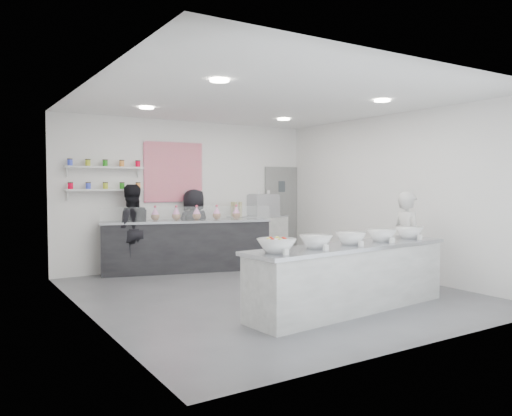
{
  "coord_description": "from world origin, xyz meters",
  "views": [
    {
      "loc": [
        -4.3,
        -6.48,
        1.72
      ],
      "look_at": [
        0.01,
        0.4,
        1.32
      ],
      "focal_mm": 35.0,
      "sensor_mm": 36.0,
      "label": 1
    }
  ],
  "objects_px": {
    "back_bar": "(187,246)",
    "staff_left": "(130,230)",
    "staff_right": "(194,229)",
    "woman_prep": "(408,241)",
    "espresso_ledge": "(258,239)",
    "espresso_machine": "(264,205)",
    "prep_counter": "(350,277)"
  },
  "relations": [
    {
      "from": "prep_counter",
      "to": "staff_left",
      "type": "xyz_separation_m",
      "value": [
        -1.69,
        4.17,
        0.41
      ]
    },
    {
      "from": "staff_left",
      "to": "back_bar",
      "type": "bearing_deg",
      "value": 173.87
    },
    {
      "from": "espresso_ledge",
      "to": "staff_left",
      "type": "relative_size",
      "value": 0.8
    },
    {
      "from": "espresso_ledge",
      "to": "espresso_machine",
      "type": "xyz_separation_m",
      "value": [
        0.14,
        0.0,
        0.73
      ]
    },
    {
      "from": "woman_prep",
      "to": "espresso_ledge",
      "type": "bearing_deg",
      "value": 16.58
    },
    {
      "from": "back_bar",
      "to": "staff_left",
      "type": "bearing_deg",
      "value": -177.94
    },
    {
      "from": "staff_right",
      "to": "back_bar",
      "type": "bearing_deg",
      "value": 33.3
    },
    {
      "from": "espresso_machine",
      "to": "woman_prep",
      "type": "relative_size",
      "value": 0.38
    },
    {
      "from": "staff_right",
      "to": "prep_counter",
      "type": "bearing_deg",
      "value": 86.18
    },
    {
      "from": "espresso_machine",
      "to": "staff_left",
      "type": "distance_m",
      "value": 3.06
    },
    {
      "from": "espresso_machine",
      "to": "staff_left",
      "type": "height_order",
      "value": "staff_left"
    },
    {
      "from": "back_bar",
      "to": "staff_left",
      "type": "height_order",
      "value": "staff_left"
    },
    {
      "from": "prep_counter",
      "to": "back_bar",
      "type": "height_order",
      "value": "back_bar"
    },
    {
      "from": "espresso_ledge",
      "to": "woman_prep",
      "type": "height_order",
      "value": "woman_prep"
    },
    {
      "from": "staff_right",
      "to": "espresso_ledge",
      "type": "bearing_deg",
      "value": 173.91
    },
    {
      "from": "espresso_ledge",
      "to": "espresso_machine",
      "type": "height_order",
      "value": "espresso_machine"
    },
    {
      "from": "woman_prep",
      "to": "staff_right",
      "type": "distance_m",
      "value": 4.23
    },
    {
      "from": "espresso_ledge",
      "to": "staff_left",
      "type": "distance_m",
      "value": 2.92
    },
    {
      "from": "espresso_machine",
      "to": "staff_right",
      "type": "xyz_separation_m",
      "value": [
        -1.73,
        -0.08,
        -0.43
      ]
    },
    {
      "from": "prep_counter",
      "to": "woman_prep",
      "type": "height_order",
      "value": "woman_prep"
    },
    {
      "from": "back_bar",
      "to": "staff_right",
      "type": "height_order",
      "value": "staff_right"
    },
    {
      "from": "prep_counter",
      "to": "staff_left",
      "type": "distance_m",
      "value": 4.52
    },
    {
      "from": "prep_counter",
      "to": "staff_right",
      "type": "height_order",
      "value": "staff_right"
    },
    {
      "from": "prep_counter",
      "to": "espresso_machine",
      "type": "height_order",
      "value": "espresso_machine"
    },
    {
      "from": "back_bar",
      "to": "staff_right",
      "type": "relative_size",
      "value": 2.02
    },
    {
      "from": "woman_prep",
      "to": "staff_left",
      "type": "height_order",
      "value": "staff_left"
    },
    {
      "from": "espresso_ledge",
      "to": "staff_right",
      "type": "bearing_deg",
      "value": -177.1
    },
    {
      "from": "espresso_ledge",
      "to": "woman_prep",
      "type": "xyz_separation_m",
      "value": [
        0.47,
        -3.78,
        0.29
      ]
    },
    {
      "from": "staff_right",
      "to": "espresso_machine",
      "type": "bearing_deg",
      "value": 173.67
    },
    {
      "from": "back_bar",
      "to": "espresso_machine",
      "type": "relative_size",
      "value": 5.35
    },
    {
      "from": "espresso_machine",
      "to": "staff_right",
      "type": "height_order",
      "value": "staff_right"
    },
    {
      "from": "espresso_machine",
      "to": "staff_left",
      "type": "xyz_separation_m",
      "value": [
        -3.04,
        -0.08,
        -0.39
      ]
    }
  ]
}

